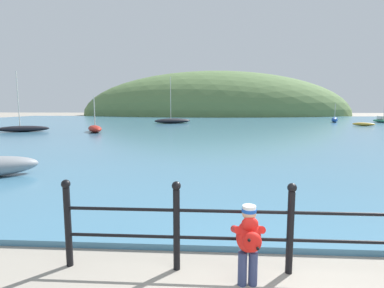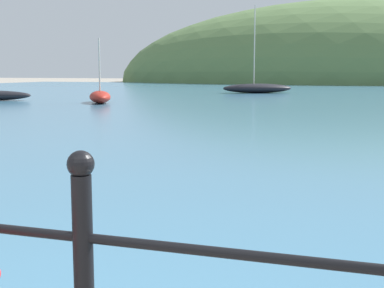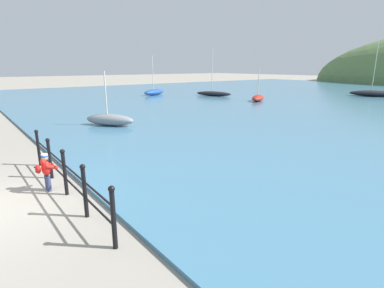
# 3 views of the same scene
# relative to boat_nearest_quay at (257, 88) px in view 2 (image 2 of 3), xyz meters

# --- Properties ---
(water) EXTENTS (80.00, 60.00, 0.10)m
(water) POSITION_rel_boat_nearest_quay_xyz_m (5.55, -2.21, -0.37)
(water) COLOR teal
(water) RESTS_ON ground
(far_hillside) EXTENTS (64.17, 35.29, 21.09)m
(far_hillside) POSITION_rel_boat_nearest_quay_xyz_m (5.55, 37.57, -0.42)
(far_hillside) COLOR #567542
(far_hillside) RESTS_ON ground
(iron_railing) EXTENTS (6.02, 0.12, 1.21)m
(iron_railing) POSITION_rel_boat_nearest_quay_xyz_m (5.67, -32.71, 0.22)
(iron_railing) COLOR black
(iron_railing) RESTS_ON ground
(boat_nearest_quay) EXTENTS (4.78, 3.31, 5.63)m
(boat_nearest_quay) POSITION_rel_boat_nearest_quay_xyz_m (0.00, 0.00, 0.00)
(boat_nearest_quay) COLOR black
(boat_nearest_quay) RESTS_ON water
(boat_white_sailboat) EXTENTS (2.28, 3.01, 2.89)m
(boat_white_sailboat) POSITION_rel_boat_nearest_quay_xyz_m (-4.68, -12.92, -0.04)
(boat_white_sailboat) COLOR maroon
(boat_white_sailboat) RESTS_ON water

